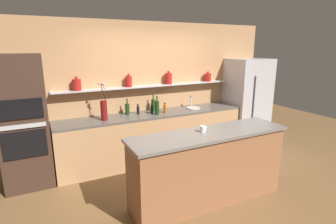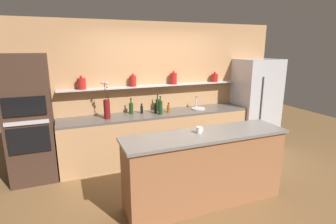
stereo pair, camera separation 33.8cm
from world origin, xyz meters
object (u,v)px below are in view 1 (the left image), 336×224
bottle_wine_1 (153,105)px  coffee_mug (203,129)px  sink_fixture (193,107)px  bottle_sauce_0 (138,110)px  flower_vase (104,109)px  bottle_wine_2 (127,109)px  bottle_wine_4 (157,108)px  bottle_sauce_3 (152,109)px  refrigerator (247,101)px  oven_tower (24,123)px  bottle_sauce_5 (165,109)px

bottle_wine_1 → coffee_mug: bearing=-91.6°
sink_fixture → bottle_sauce_0: bearing=176.2°
flower_vase → bottle_wine_2: (0.47, 0.20, -0.10)m
flower_vase → bottle_wine_4: bearing=-3.3°
sink_fixture → bottle_wine_2: bearing=174.6°
bottle_wine_2 → bottle_sauce_3: 0.45m
bottle_sauce_0 → coffee_mug: same height
sink_fixture → bottle_sauce_3: size_ratio=1.48×
bottle_sauce_0 → bottle_wine_2: bearing=164.7°
flower_vase → coffee_mug: bearing=-58.0°
refrigerator → bottle_wine_2: size_ratio=6.39×
bottle_wine_1 → bottle_wine_2: 0.54m
bottle_wine_4 → bottle_sauce_3: bearing=115.7°
flower_vase → bottle_wine_1: bearing=13.0°
sink_fixture → bottle_sauce_3: bearing=-179.6°
refrigerator → coffee_mug: bearing=-145.2°
flower_vase → coffee_mug: flower_vase is taller
refrigerator → bottle_wine_4: size_ratio=5.45×
flower_vase → bottle_wine_4: flower_vase is taller
refrigerator → oven_tower: 4.42m
coffee_mug → refrigerator: bearing=34.8°
flower_vase → bottle_sauce_3: size_ratio=3.45×
bottle_wine_2 → coffee_mug: bottle_wine_2 is taller
sink_fixture → coffee_mug: 1.83m
oven_tower → bottle_sauce_5: 2.36m
bottle_wine_4 → bottle_sauce_5: bottle_wine_4 is taller
flower_vase → bottle_sauce_0: size_ratio=3.50×
sink_fixture → coffee_mug: sink_fixture is taller
bottle_sauce_0 → bottle_wine_4: bottle_wine_4 is taller
sink_fixture → coffee_mug: (-0.86, -1.61, 0.12)m
flower_vase → bottle_wine_2: size_ratio=2.22×
refrigerator → coffee_mug: refrigerator is taller
bottle_wine_2 → sink_fixture: bearing=-5.4°
bottle_sauce_3 → coffee_mug: bottle_sauce_3 is taller
oven_tower → bottle_wine_4: 2.18m
bottle_sauce_0 → bottle_wine_1: (0.35, 0.09, 0.04)m
bottle_sauce_3 → bottle_sauce_0: bearing=161.2°
bottle_wine_1 → bottle_wine_4: bearing=-99.9°
flower_vase → bottle_wine_1: 1.04m
bottle_sauce_0 → bottle_wine_2: 0.20m
bottle_wine_2 → bottle_wine_4: size_ratio=0.85×
refrigerator → coffee_mug: 2.73m
refrigerator → bottle_wine_1: size_ratio=5.86×
bottle_wine_1 → bottle_wine_4: 0.29m
refrigerator → sink_fixture: 1.39m
bottle_wine_2 → coffee_mug: bearing=-74.2°
bottle_sauce_0 → flower_vase: bearing=-167.8°
oven_tower → sink_fixture: (3.03, 0.01, -0.08)m
bottle_wine_2 → flower_vase: bearing=-157.6°
bottle_sauce_0 → bottle_wine_1: bearing=14.6°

